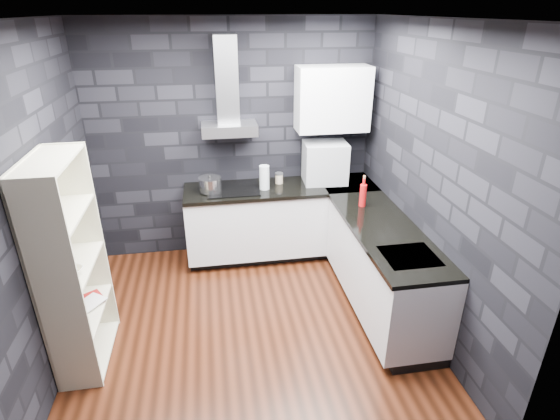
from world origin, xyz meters
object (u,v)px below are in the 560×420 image
object	(u,v)px
pot	(210,185)
bookshelf	(72,267)
utensil_crock	(309,178)
appliance_garage	(325,163)
red_bottle	(363,195)
glass_vase	(264,177)
fruit_bowl	(66,273)
storage_jar	(279,179)

from	to	relation	value
pot	bookshelf	world-z (taller)	bookshelf
utensil_crock	appliance_garage	xyz separation A→B (m)	(0.18, 0.01, 0.16)
red_bottle	glass_vase	bearing A→B (deg)	146.10
bookshelf	glass_vase	bearing A→B (deg)	23.18
pot	utensil_crock	distance (m)	1.15
bookshelf	fruit_bowl	bearing A→B (deg)	-105.40
pot	red_bottle	world-z (taller)	red_bottle
storage_jar	red_bottle	size ratio (longest dim) A/B	0.47
bookshelf	pot	bearing A→B (deg)	35.57
red_bottle	fruit_bowl	size ratio (longest dim) A/B	1.02
utensil_crock	appliance_garage	world-z (taller)	appliance_garage
storage_jar	utensil_crock	world-z (taller)	utensil_crock
storage_jar	pot	bearing A→B (deg)	-170.04
glass_vase	appliance_garage	world-z (taller)	appliance_garage
pot	utensil_crock	bearing A→B (deg)	5.17
storage_jar	glass_vase	bearing A→B (deg)	-142.50
utensil_crock	fruit_bowl	distance (m)	2.80
utensil_crock	fruit_bowl	xyz separation A→B (m)	(-2.27, -1.63, -0.02)
pot	storage_jar	size ratio (longest dim) A/B	2.19
pot	fruit_bowl	world-z (taller)	pot
pot	bookshelf	distance (m)	1.78
red_bottle	fruit_bowl	world-z (taller)	red_bottle
appliance_garage	fruit_bowl	distance (m)	2.96
glass_vase	utensil_crock	world-z (taller)	glass_vase
glass_vase	fruit_bowl	xyz separation A→B (m)	(-1.73, -1.52, -0.10)
storage_jar	utensil_crock	bearing A→B (deg)	-5.84
storage_jar	fruit_bowl	size ratio (longest dim) A/B	0.48
red_bottle	bookshelf	size ratio (longest dim) A/B	0.13
appliance_garage	fruit_bowl	bearing A→B (deg)	-142.75
fruit_bowl	storage_jar	bearing A→B (deg)	41.08
storage_jar	fruit_bowl	world-z (taller)	storage_jar
pot	red_bottle	xyz separation A→B (m)	(1.54, -0.64, 0.03)
utensil_crock	bookshelf	distance (m)	2.71
utensil_crock	fruit_bowl	world-z (taller)	utensil_crock
pot	appliance_garage	distance (m)	1.34
utensil_crock	bookshelf	size ratio (longest dim) A/B	0.07
utensil_crock	red_bottle	size ratio (longest dim) A/B	0.53
appliance_garage	red_bottle	xyz separation A→B (m)	(0.21, -0.75, -0.11)
red_bottle	bookshelf	distance (m)	2.77
storage_jar	red_bottle	bearing A→B (deg)	-46.13
pot	appliance_garage	size ratio (longest dim) A/B	0.49
glass_vase	bookshelf	distance (m)	2.21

